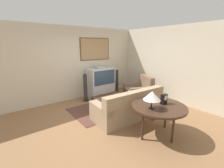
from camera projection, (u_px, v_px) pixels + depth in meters
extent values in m
plane|color=#8E6642|center=(110.00, 117.00, 4.37)|extent=(12.00, 12.00, 0.00)
cube|color=beige|center=(77.00, 64.00, 5.67)|extent=(12.00, 0.06, 2.70)
cube|color=#4C381E|center=(95.00, 49.00, 5.97)|extent=(1.31, 0.03, 0.85)
cube|color=#A37F56|center=(95.00, 49.00, 5.95)|extent=(1.26, 0.01, 0.80)
cube|color=beige|center=(167.00, 64.00, 5.56)|extent=(0.06, 12.00, 2.70)
cube|color=brown|center=(107.00, 108.00, 5.02)|extent=(2.33, 1.44, 0.01)
cube|color=silver|center=(101.00, 90.00, 6.10)|extent=(1.04, 0.57, 0.51)
cube|color=silver|center=(101.00, 76.00, 5.95)|extent=(1.04, 0.57, 0.63)
cube|color=#2D425B|center=(105.00, 78.00, 5.73)|extent=(0.93, 0.01, 0.55)
cube|color=#9E9EA3|center=(101.00, 67.00, 5.86)|extent=(0.47, 0.32, 0.09)
cube|color=#9E8466|center=(127.00, 110.00, 4.37)|extent=(2.04, 0.97, 0.40)
cube|color=#9E8466|center=(136.00, 99.00, 3.99)|extent=(2.01, 0.30, 0.47)
cube|color=#9E8466|center=(148.00, 101.00, 4.84)|extent=(0.28, 0.90, 0.56)
cube|color=#9E8466|center=(101.00, 115.00, 3.86)|extent=(0.28, 0.90, 0.56)
cube|color=#715F49|center=(144.00, 97.00, 4.36)|extent=(0.36, 0.13, 0.34)
cube|color=#715F49|center=(119.00, 104.00, 3.86)|extent=(0.36, 0.13, 0.34)
cube|color=brown|center=(138.00, 93.00, 5.85)|extent=(1.18, 1.18, 0.41)
cube|color=brown|center=(147.00, 82.00, 5.83)|extent=(0.51, 0.90, 0.47)
cube|color=brown|center=(134.00, 89.00, 6.18)|extent=(0.90, 0.50, 0.55)
cube|color=brown|center=(142.00, 95.00, 5.49)|extent=(0.90, 0.50, 0.55)
cube|color=#3D2619|center=(108.00, 96.00, 5.01)|extent=(1.09, 0.48, 0.04)
cylinder|color=#3D2619|center=(99.00, 107.00, 4.62)|extent=(0.04, 0.04, 0.36)
cylinder|color=#3D2619|center=(123.00, 100.00, 5.20)|extent=(0.04, 0.04, 0.36)
cylinder|color=#3D2619|center=(93.00, 103.00, 4.92)|extent=(0.04, 0.04, 0.36)
cylinder|color=#3D2619|center=(116.00, 97.00, 5.50)|extent=(0.04, 0.04, 0.36)
cylinder|color=#3D2619|center=(159.00, 106.00, 3.36)|extent=(1.22, 1.22, 0.04)
cube|color=#3D2619|center=(158.00, 109.00, 3.38)|extent=(1.03, 0.49, 0.08)
cylinder|color=#3D2619|center=(143.00, 126.00, 3.25)|extent=(0.05, 0.05, 0.69)
cylinder|color=#3D2619|center=(166.00, 115.00, 3.75)|extent=(0.05, 0.05, 0.69)
cylinder|color=#3D2619|center=(173.00, 128.00, 3.15)|extent=(0.05, 0.05, 0.69)
cylinder|color=black|center=(151.00, 108.00, 3.19)|extent=(0.11, 0.11, 0.02)
cylinder|color=black|center=(152.00, 100.00, 3.14)|extent=(0.02, 0.02, 0.32)
cone|color=white|center=(152.00, 96.00, 3.11)|extent=(0.36, 0.36, 0.19)
cube|color=black|center=(164.00, 99.00, 3.42)|extent=(0.15, 0.09, 0.23)
cylinder|color=white|center=(166.00, 98.00, 3.37)|extent=(0.12, 0.01, 0.12)
cube|color=black|center=(112.00, 95.00, 5.00)|extent=(0.12, 0.16, 0.02)
cylinder|color=black|center=(86.00, 100.00, 5.65)|extent=(0.23, 0.23, 0.02)
cylinder|color=#2D2D2D|center=(85.00, 88.00, 5.52)|extent=(0.14, 0.14, 1.02)
cylinder|color=black|center=(117.00, 93.00, 6.52)|extent=(0.23, 0.23, 0.02)
cylinder|color=#2D2D2D|center=(117.00, 82.00, 6.39)|extent=(0.14, 0.14, 1.02)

